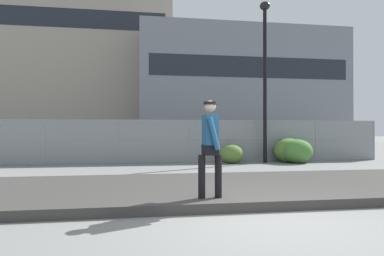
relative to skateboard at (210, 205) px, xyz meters
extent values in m
plane|color=slate|center=(0.71, -0.89, -0.06)|extent=(120.00, 120.00, 0.00)
cube|color=#3D3A38|center=(0.71, 1.44, 0.03)|extent=(14.33, 3.75, 0.18)
cube|color=#2D608C|center=(0.00, 0.00, 0.00)|extent=(0.81, 0.24, 0.02)
cylinder|color=silver|center=(0.26, 0.10, -0.03)|extent=(0.06, 0.03, 0.05)
cylinder|color=silver|center=(0.26, -0.08, -0.03)|extent=(0.06, 0.03, 0.05)
cylinder|color=silver|center=(-0.26, 0.08, -0.03)|extent=(0.06, 0.03, 0.05)
cylinder|color=silver|center=(-0.26, -0.10, -0.03)|extent=(0.06, 0.03, 0.05)
cube|color=#99999E|center=(0.26, 0.01, -0.01)|extent=(0.06, 0.14, 0.01)
cube|color=#99999E|center=(-0.26, -0.01, -0.01)|extent=(0.06, 0.14, 0.01)
cube|color=gray|center=(0.22, 0.01, 0.06)|extent=(0.28, 0.11, 0.09)
cube|color=gray|center=(-0.22, -0.01, 0.06)|extent=(0.28, 0.11, 0.09)
cylinder|color=black|center=(0.15, 0.01, 0.50)|extent=(0.13, 0.13, 0.80)
cylinder|color=black|center=(-0.15, -0.01, 0.50)|extent=(0.13, 0.13, 0.80)
cube|color=black|center=(0.00, 0.00, 0.99)|extent=(0.26, 0.35, 0.18)
cube|color=navy|center=(0.00, 0.00, 1.35)|extent=(0.24, 0.39, 0.54)
cylinder|color=navy|center=(-0.01, 0.24, 1.29)|extent=(0.23, 0.10, 0.58)
cylinder|color=navy|center=(0.01, -0.24, 1.29)|extent=(0.23, 0.10, 0.58)
sphere|color=tan|center=(0.00, 0.00, 1.78)|extent=(0.21, 0.21, 0.21)
cylinder|color=black|center=(0.00, 0.00, 1.83)|extent=(0.24, 0.24, 0.05)
cylinder|color=gray|center=(-5.20, 7.94, 0.87)|extent=(0.06, 0.06, 1.85)
cylinder|color=gray|center=(-2.24, 7.94, 0.87)|extent=(0.06, 0.06, 1.85)
cylinder|color=gray|center=(0.71, 7.94, 0.87)|extent=(0.06, 0.06, 1.85)
cylinder|color=gray|center=(3.67, 7.94, 0.87)|extent=(0.06, 0.06, 1.85)
cylinder|color=gray|center=(6.62, 7.94, 0.87)|extent=(0.06, 0.06, 1.85)
cylinder|color=gray|center=(9.58, 7.94, 0.87)|extent=(0.06, 0.06, 1.85)
cylinder|color=gray|center=(0.71, 7.94, 1.75)|extent=(17.73, 0.04, 0.04)
cylinder|color=gray|center=(0.71, 7.94, 0.96)|extent=(17.73, 0.04, 0.04)
cylinder|color=gray|center=(0.71, 7.94, 0.00)|extent=(17.73, 0.04, 0.04)
cube|color=gray|center=(0.71, 7.94, 0.87)|extent=(17.73, 0.01, 1.85)
cylinder|color=black|center=(3.98, 7.45, 3.25)|extent=(0.16, 0.16, 6.61)
ellipsoid|color=black|center=(3.98, 7.45, 6.74)|extent=(0.44, 0.44, 0.36)
cube|color=#B7BABF|center=(-4.35, 11.62, 0.61)|extent=(4.54, 2.16, 0.70)
cube|color=#23282D|center=(-4.55, 11.64, 1.28)|extent=(2.33, 1.78, 0.64)
cylinder|color=black|center=(-2.92, 12.36, 0.26)|extent=(0.66, 0.29, 0.64)
cylinder|color=black|center=(-3.06, 10.65, 0.26)|extent=(0.66, 0.29, 0.64)
cylinder|color=black|center=(-5.64, 12.59, 0.26)|extent=(0.66, 0.29, 0.64)
cylinder|color=black|center=(-5.78, 10.89, 0.26)|extent=(0.66, 0.29, 0.64)
cube|color=#474C54|center=(1.53, 11.48, 0.61)|extent=(4.42, 1.84, 0.70)
cube|color=#23282D|center=(1.33, 11.48, 1.28)|extent=(2.21, 1.62, 0.64)
cylinder|color=black|center=(2.90, 12.33, 0.26)|extent=(0.64, 0.25, 0.64)
cylinder|color=black|center=(2.88, 10.62, 0.26)|extent=(0.64, 0.25, 0.64)
cylinder|color=black|center=(0.17, 12.35, 0.26)|extent=(0.64, 0.25, 0.64)
cylinder|color=black|center=(0.16, 10.64, 0.26)|extent=(0.64, 0.25, 0.64)
cube|color=#9E9384|center=(-9.89, 44.62, 12.77)|extent=(24.90, 15.24, 25.65)
cube|color=#1E232B|center=(-9.89, 36.98, 15.84)|extent=(22.91, 0.04, 2.50)
cube|color=slate|center=(11.47, 36.61, 7.14)|extent=(26.49, 12.09, 14.40)
cube|color=#1E232B|center=(11.47, 30.54, 8.87)|extent=(24.37, 0.04, 2.50)
ellipsoid|color=#567A33|center=(2.48, 7.41, 0.34)|extent=(1.03, 0.84, 0.79)
ellipsoid|color=#567A33|center=(5.06, 7.46, 0.46)|extent=(1.35, 1.10, 1.04)
ellipsoid|color=#477F38|center=(5.27, 7.08, 0.45)|extent=(1.31, 1.07, 1.01)
camera|label=1|loc=(-1.17, -5.59, 1.35)|focal=29.61mm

